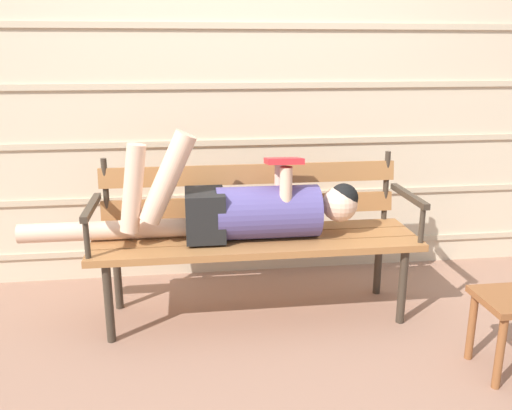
{
  "coord_description": "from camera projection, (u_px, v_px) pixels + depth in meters",
  "views": [
    {
      "loc": [
        -0.35,
        -2.57,
        1.41
      ],
      "look_at": [
        0.0,
        0.11,
        0.63
      ],
      "focal_mm": 37.89,
      "sensor_mm": 36.0,
      "label": 1
    }
  ],
  "objects": [
    {
      "name": "park_bench",
      "position": [
        254.0,
        227.0,
        2.92
      ],
      "size": [
        1.72,
        0.49,
        0.86
      ],
      "color": "#9E6638",
      "rests_on": "ground"
    },
    {
      "name": "reclining_person",
      "position": [
        240.0,
        208.0,
        2.81
      ],
      "size": [
        1.77,
        0.28,
        0.59
      ],
      "color": "#514784"
    },
    {
      "name": "ground_plane",
      "position": [
        259.0,
        324.0,
        2.89
      ],
      "size": [
        12.0,
        12.0,
        0.0
      ],
      "primitive_type": "plane",
      "color": "#936B56"
    },
    {
      "name": "house_siding",
      "position": [
        242.0,
        85.0,
        3.29
      ],
      "size": [
        4.66,
        0.08,
        2.41
      ],
      "color": "beige",
      "rests_on": "ground"
    }
  ]
}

